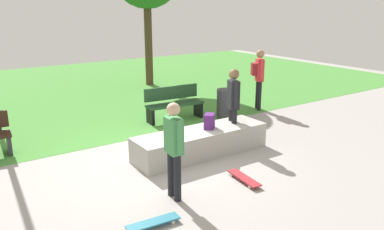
{
  "coord_description": "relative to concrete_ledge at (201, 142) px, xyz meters",
  "views": [
    {
      "loc": [
        -3.66,
        -6.49,
        3.13
      ],
      "look_at": [
        0.89,
        0.23,
        0.78
      ],
      "focal_mm": 36.54,
      "sensor_mm": 36.0,
      "label": 1
    }
  ],
  "objects": [
    {
      "name": "backpack_on_ledge",
      "position": [
        0.21,
        0.0,
        0.43
      ],
      "size": [
        0.34,
        0.34,
        0.32
      ],
      "primitive_type": "cube",
      "rotation": [
        0.0,
        0.0,
        3.91
      ],
      "color": "#4C1E66",
      "rests_on": "concrete_ledge"
    },
    {
      "name": "pedestrian_with_backpack",
      "position": [
        3.51,
        2.0,
        0.82
      ],
      "size": [
        0.44,
        0.42,
        1.8
      ],
      "color": "black",
      "rests_on": "ground_plane"
    },
    {
      "name": "ground_plane",
      "position": [
        -0.89,
        0.12,
        -0.27
      ],
      "size": [
        28.0,
        28.0,
        0.0
      ],
      "primitive_type": "plane",
      "color": "#9E9993"
    },
    {
      "name": "concrete_ledge",
      "position": [
        0.0,
        0.0,
        0.0
      ],
      "size": [
        2.99,
        0.84,
        0.53
      ],
      "primitive_type": "cube",
      "color": "#A8A59E",
      "rests_on": "ground_plane"
    },
    {
      "name": "grass_lawn",
      "position": [
        -0.89,
        7.89,
        -0.26
      ],
      "size": [
        26.6,
        12.47,
        0.01
      ],
      "primitive_type": "cube",
      "color": "#478C38",
      "rests_on": "ground_plane"
    },
    {
      "name": "skater_watching",
      "position": [
        0.93,
        0.09,
        0.75
      ],
      "size": [
        0.3,
        0.41,
        1.74
      ],
      "color": "black",
      "rests_on": "ground_plane"
    },
    {
      "name": "skateboard_by_ledge",
      "position": [
        -0.14,
        -1.54,
        -0.2
      ],
      "size": [
        0.28,
        0.82,
        0.08
      ],
      "color": "#A5262D",
      "rests_on": "ground_plane"
    },
    {
      "name": "skateboard_spare",
      "position": [
        -2.22,
        -1.92,
        -0.2
      ],
      "size": [
        0.81,
        0.25,
        0.08
      ],
      "color": "teal",
      "rests_on": "ground_plane"
    },
    {
      "name": "skater_performing_trick",
      "position": [
        -1.5,
        -1.35,
        0.68
      ],
      "size": [
        0.22,
        0.43,
        1.63
      ],
      "color": "black",
      "rests_on": "ground_plane"
    },
    {
      "name": "trash_bin",
      "position": [
        2.18,
        1.88,
        0.13
      ],
      "size": [
        0.51,
        0.51,
        0.8
      ],
      "primitive_type": "cylinder",
      "color": "#333338",
      "rests_on": "ground_plane"
    },
    {
      "name": "park_bench_by_oak",
      "position": [
        0.86,
        2.51,
        0.21
      ],
      "size": [
        1.63,
        0.6,
        0.91
      ],
      "color": "#1E4223",
      "rests_on": "ground_plane"
    }
  ]
}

